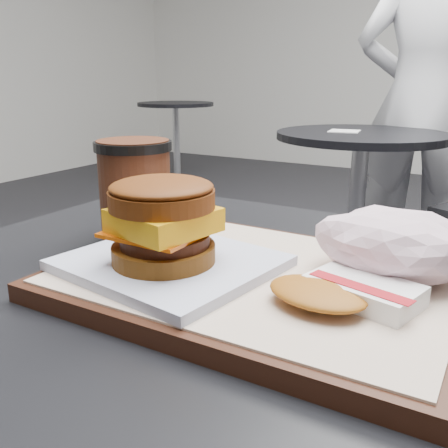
% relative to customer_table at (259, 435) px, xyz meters
% --- Properties ---
extents(customer_table, '(0.80, 0.60, 0.77)m').
position_rel_customer_table_xyz_m(customer_table, '(0.00, 0.00, 0.00)').
color(customer_table, '#A5A5AA').
rests_on(customer_table, ground).
extents(serving_tray, '(0.38, 0.28, 0.02)m').
position_rel_customer_table_xyz_m(serving_tray, '(0.00, -0.02, 0.20)').
color(serving_tray, black).
rests_on(serving_tray, customer_table).
extents(breakfast_sandwich, '(0.21, 0.20, 0.09)m').
position_rel_customer_table_xyz_m(breakfast_sandwich, '(-0.08, -0.06, 0.24)').
color(breakfast_sandwich, white).
rests_on(breakfast_sandwich, serving_tray).
extents(hash_brown, '(0.13, 0.11, 0.02)m').
position_rel_customer_table_xyz_m(hash_brown, '(0.10, -0.05, 0.22)').
color(hash_brown, white).
rests_on(hash_brown, serving_tray).
extents(crumpled_wrapper, '(0.14, 0.11, 0.06)m').
position_rel_customer_table_xyz_m(crumpled_wrapper, '(0.12, 0.04, 0.24)').
color(crumpled_wrapper, white).
rests_on(crumpled_wrapper, serving_tray).
extents(coffee_cup, '(0.10, 0.10, 0.13)m').
position_rel_customer_table_xyz_m(coffee_cup, '(-0.20, 0.05, 0.25)').
color(coffee_cup, '#3F1C0F').
rests_on(coffee_cup, customer_table).
extents(neighbor_table, '(0.70, 0.70, 0.75)m').
position_rel_customer_table_xyz_m(neighbor_table, '(-0.35, 1.65, -0.03)').
color(neighbor_table, black).
rests_on(neighbor_table, ground).
extents(napkin, '(0.14, 0.14, 0.00)m').
position_rel_customer_table_xyz_m(napkin, '(-0.42, 1.63, 0.17)').
color(napkin, silver).
rests_on(napkin, neighbor_table).
extents(patron, '(0.68, 0.50, 1.72)m').
position_rel_customer_table_xyz_m(patron, '(-0.21, 2.11, 0.27)').
color(patron, silver).
rests_on(patron, ground).
extents(bg_table_mid, '(0.66, 0.66, 0.75)m').
position_rel_customer_table_xyz_m(bg_table_mid, '(-2.40, 3.20, -0.02)').
color(bg_table_mid, black).
rests_on(bg_table_mid, ground).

